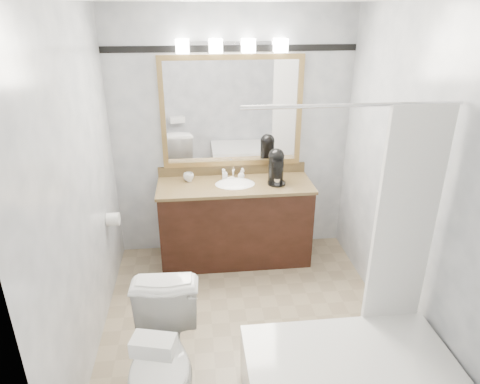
% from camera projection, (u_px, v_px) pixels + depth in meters
% --- Properties ---
extents(room, '(2.42, 2.62, 2.52)m').
position_uv_depth(room, '(248.00, 186.00, 3.14)').
color(room, gray).
rests_on(room, ground).
extents(vanity, '(1.53, 0.58, 0.97)m').
position_uv_depth(vanity, '(235.00, 220.00, 4.39)').
color(vanity, black).
rests_on(vanity, ground).
extents(mirror, '(1.40, 0.04, 1.10)m').
position_uv_depth(mirror, '(232.00, 113.00, 4.21)').
color(mirror, '#A6834B').
rests_on(mirror, room).
extents(vanity_light_bar, '(1.02, 0.14, 0.12)m').
position_uv_depth(vanity_light_bar, '(232.00, 45.00, 3.90)').
color(vanity_light_bar, silver).
rests_on(vanity_light_bar, room).
extents(accent_stripe, '(2.40, 0.01, 0.06)m').
position_uv_depth(accent_stripe, '(231.00, 48.00, 3.97)').
color(accent_stripe, black).
rests_on(accent_stripe, room).
extents(bathtub, '(1.30, 0.75, 1.96)m').
position_uv_depth(bathtub, '(349.00, 374.00, 2.76)').
color(bathtub, white).
rests_on(bathtub, ground).
extents(tp_roll, '(0.11, 0.12, 0.12)m').
position_uv_depth(tp_roll, '(113.00, 219.00, 3.85)').
color(tp_roll, white).
rests_on(tp_roll, room).
extents(toilet, '(0.49, 0.81, 0.81)m').
position_uv_depth(toilet, '(163.00, 362.00, 2.70)').
color(toilet, white).
rests_on(toilet, ground).
extents(tissue_box, '(0.25, 0.18, 0.09)m').
position_uv_depth(tissue_box, '(154.00, 345.00, 2.21)').
color(tissue_box, white).
rests_on(tissue_box, toilet).
extents(coffee_maker, '(0.18, 0.23, 0.35)m').
position_uv_depth(coffee_maker, '(276.00, 165.00, 4.19)').
color(coffee_maker, black).
rests_on(coffee_maker, vanity).
extents(cup_left, '(0.13, 0.13, 0.08)m').
position_uv_depth(cup_left, '(189.00, 177.00, 4.28)').
color(cup_left, white).
rests_on(cup_left, vanity).
extents(cup_right, '(0.09, 0.09, 0.07)m').
position_uv_depth(cup_right, '(189.00, 178.00, 4.27)').
color(cup_right, white).
rests_on(cup_right, vanity).
extents(soap_bottle_a, '(0.05, 0.05, 0.11)m').
position_uv_depth(soap_bottle_a, '(225.00, 174.00, 4.31)').
color(soap_bottle_a, white).
rests_on(soap_bottle_a, vanity).
extents(soap_bottle_b, '(0.09, 0.09, 0.09)m').
position_uv_depth(soap_bottle_b, '(241.00, 174.00, 4.34)').
color(soap_bottle_b, white).
rests_on(soap_bottle_b, vanity).
extents(soap_bar, '(0.08, 0.07, 0.02)m').
position_uv_depth(soap_bar, '(231.00, 178.00, 4.32)').
color(soap_bar, '#EEE1C4').
rests_on(soap_bar, vanity).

